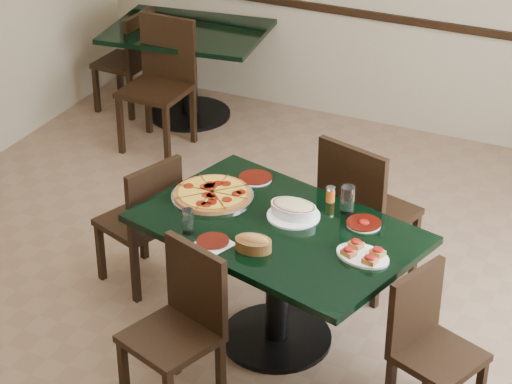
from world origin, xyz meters
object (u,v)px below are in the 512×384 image
at_px(chair_near, 182,320).
at_px(chair_left, 145,217).
at_px(main_table, 277,255).
at_px(back_chair_near, 161,76).
at_px(back_table, 188,56).
at_px(bruschetta_platter, 363,253).
at_px(back_chair_left, 131,56).
at_px(bread_basket, 253,243).
at_px(chair_right, 428,340).
at_px(lasagna_casserole, 294,209).
at_px(pepperoni_pizza, 212,194).
at_px(chair_far, 362,207).

height_order(chair_near, chair_left, chair_near).
distance_m(main_table, back_chair_near, 2.64).
distance_m(back_table, bruschetta_platter, 3.49).
distance_m(main_table, chair_near, 0.68).
relative_size(back_table, back_chair_near, 1.33).
relative_size(back_table, back_chair_left, 1.55).
bearing_deg(bruschetta_platter, bread_basket, -148.39).
bearing_deg(bruschetta_platter, back_chair_left, 153.35).
relative_size(chair_near, back_chair_near, 0.88).
bearing_deg(main_table, bread_basket, -78.46).
bearing_deg(chair_right, lasagna_casserole, 90.15).
height_order(chair_right, back_chair_left, back_chair_left).
height_order(pepperoni_pizza, lasagna_casserole, lasagna_casserole).
distance_m(chair_far, chair_right, 1.15).
bearing_deg(lasagna_casserole, main_table, -104.28).
height_order(main_table, chair_far, chair_far).
bearing_deg(pepperoni_pizza, bread_basket, -42.00).
height_order(chair_near, lasagna_casserole, chair_near).
relative_size(chair_left, bread_basket, 4.11).
bearing_deg(bread_basket, back_chair_left, 125.43).
xyz_separation_m(main_table, back_chair_left, (-2.36, 2.33, -0.09)).
bearing_deg(pepperoni_pizza, chair_right, -14.22).
distance_m(main_table, chair_far, 0.73).
distance_m(main_table, pepperoni_pizza, 0.51).
height_order(bread_basket, bruschetta_platter, bread_basket).
relative_size(lasagna_casserole, bruschetta_platter, 0.88).
distance_m(back_table, chair_far, 2.74).
relative_size(main_table, pepperoni_pizza, 3.57).
bearing_deg(chair_far, chair_right, 143.01).
xyz_separation_m(chair_near, back_chair_near, (-1.59, 2.55, 0.08)).
xyz_separation_m(chair_near, pepperoni_pizza, (-0.22, 0.77, 0.28)).
xyz_separation_m(back_table, chair_left, (0.95, -2.26, -0.05)).
distance_m(main_table, bruschetta_platter, 0.56).
bearing_deg(back_chair_left, bread_basket, 44.27).
bearing_deg(chair_left, bruschetta_platter, 98.93).
distance_m(lasagna_casserole, bruschetta_platter, 0.52).
height_order(chair_right, lasagna_casserole, lasagna_casserole).
height_order(back_table, back_chair_left, back_chair_left).
bearing_deg(chair_near, bread_basket, 78.38).
bearing_deg(chair_right, bruschetta_platter, 94.55).
bearing_deg(pepperoni_pizza, chair_far, 39.65).
relative_size(back_chair_left, pepperoni_pizza, 1.85).
distance_m(back_table, pepperoni_pizza, 2.72).
xyz_separation_m(pepperoni_pizza, bruschetta_platter, (0.97, -0.23, 0.01)).
height_order(back_table, bruschetta_platter, bruschetta_platter).
height_order(chair_left, bruschetta_platter, chair_left).
xyz_separation_m(back_chair_left, pepperoni_pizza, (1.91, -2.20, 0.29)).
bearing_deg(chair_left, back_chair_near, -133.31).
bearing_deg(chair_right, pepperoni_pizza, 97.14).
bearing_deg(bruschetta_platter, lasagna_casserole, 168.84).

